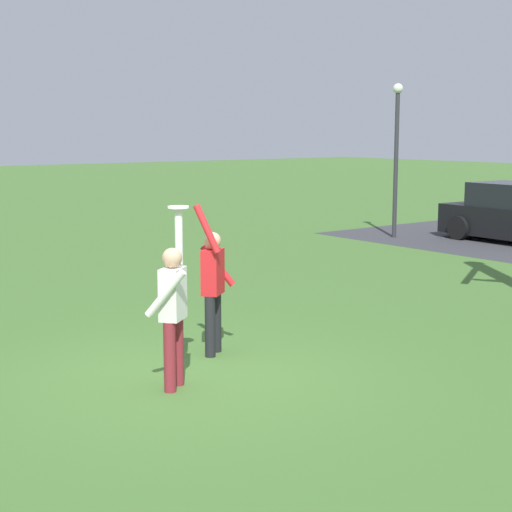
% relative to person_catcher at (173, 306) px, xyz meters
% --- Properties ---
extents(ground_plane, '(120.00, 120.00, 0.00)m').
position_rel_person_catcher_xyz_m(ground_plane, '(-0.32, 0.45, -0.98)').
color(ground_plane, '#426B2D').
extents(person_catcher, '(0.54, 0.58, 2.08)m').
position_rel_person_catcher_xyz_m(person_catcher, '(0.00, 0.00, 0.00)').
color(person_catcher, maroon).
rests_on(person_catcher, ground_plane).
extents(person_defender, '(0.63, 0.66, 2.05)m').
position_rel_person_catcher_xyz_m(person_defender, '(-0.90, 1.17, -0.00)').
color(person_defender, black).
rests_on(person_defender, ground_plane).
extents(frisbee_disc, '(0.24, 0.24, 0.02)m').
position_rel_person_catcher_xyz_m(frisbee_disc, '(-0.14, 0.18, 1.11)').
color(frisbee_disc, white).
rests_on(frisbee_disc, person_catcher).
extents(lamppost_by_lot, '(0.28, 0.28, 4.26)m').
position_rel_person_catcher_xyz_m(lamppost_by_lot, '(-7.53, 11.87, 1.60)').
color(lamppost_by_lot, '#2D2D33').
rests_on(lamppost_by_lot, ground_plane).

